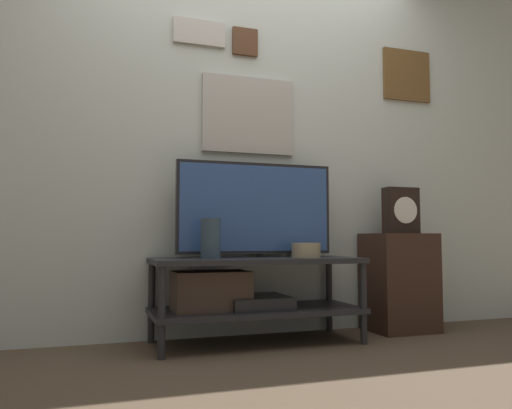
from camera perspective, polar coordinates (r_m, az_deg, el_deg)
The scene contains 10 objects.
ground_plane at distance 2.73m, azimuth 2.08°, elevation -16.72°, with size 12.00×12.00×0.00m, color #4C3D2D.
wall_back at distance 3.30m, azimuth -1.51°, elevation 9.19°, with size 6.40×0.08×2.70m.
media_console at distance 2.92m, azimuth -1.71°, elevation -9.72°, with size 1.22×0.49×0.49m.
television at distance 3.05m, azimuth -0.03°, elevation -0.45°, with size 0.98×0.05×0.58m.
vase_slim_bronze at distance 3.13m, azimuth -0.21°, elevation -3.97°, with size 0.09×0.09×0.22m.
vase_tall_ceramic at distance 2.80m, azimuth -5.20°, elevation -3.88°, with size 0.11×0.11×0.23m.
vase_wide_bowl at distance 3.00m, azimuth 5.74°, elevation -5.22°, with size 0.17×0.17×0.09m.
candle_jar at distance 3.22m, azimuth 3.42°, elevation -4.87°, with size 0.09×0.09×0.12m.
side_table at distance 3.46m, azimuth 16.02°, elevation -8.50°, with size 0.41×0.35×0.64m.
mantel_clock at distance 3.48m, azimuth 16.23°, elevation -0.67°, with size 0.23×0.11×0.31m.
Camera 1 is at (-0.94, -2.49, 0.60)m, focal length 35.00 mm.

